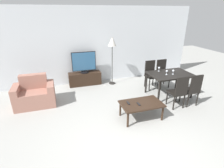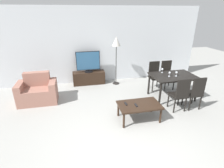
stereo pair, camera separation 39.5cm
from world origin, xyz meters
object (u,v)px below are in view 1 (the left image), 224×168
at_px(dining_chair_near, 179,91).
at_px(armchair, 35,95).
at_px(coffee_table, 141,105).
at_px(dining_chair_far, 162,72).
at_px(dining_chair_far_left, 151,73).
at_px(remote_primary, 139,104).
at_px(remote_secondary, 128,103).
at_px(tv_stand, 85,79).
at_px(wine_glass_left, 159,68).
at_px(dining_table, 170,76).
at_px(tv, 84,62).
at_px(floor_lamp, 112,44).
at_px(wine_glass_center, 173,71).
at_px(wine_glass_right, 167,71).
at_px(dining_chair_near_right, 192,89).

bearing_deg(dining_chair_near, armchair, 160.18).
bearing_deg(coffee_table, dining_chair_near, 7.54).
height_order(dining_chair_far, dining_chair_far_left, same).
bearing_deg(dining_chair_far, dining_chair_near, -106.62).
distance_m(remote_primary, remote_secondary, 0.25).
relative_size(tv_stand, wine_glass_left, 7.91).
bearing_deg(remote_primary, dining_table, 32.28).
xyz_separation_m(tv, floor_lamp, (0.98, -0.20, 0.62)).
height_order(coffee_table, wine_glass_center, wine_glass_center).
height_order(armchair, dining_table, armchair).
height_order(floor_lamp, wine_glass_center, floor_lamp).
bearing_deg(remote_primary, remote_secondary, 150.77).
bearing_deg(floor_lamp, wine_glass_center, -46.89).
xyz_separation_m(dining_chair_far_left, floor_lamp, (-1.19, 0.71, 0.94)).
bearing_deg(remote_secondary, tv, 104.83).
bearing_deg(dining_chair_far, wine_glass_left, -134.28).
xyz_separation_m(coffee_table, dining_chair_far, (1.64, 1.68, 0.14)).
relative_size(dining_chair_near, wine_glass_right, 6.50).
bearing_deg(dining_chair_far_left, dining_table, -73.38).
bearing_deg(coffee_table, dining_chair_far_left, 54.72).
height_order(remote_primary, wine_glass_center, wine_glass_center).
height_order(tv_stand, wine_glass_center, wine_glass_center).
height_order(dining_table, wine_glass_right, wine_glass_right).
bearing_deg(armchair, dining_table, -8.53).
bearing_deg(wine_glass_center, dining_chair_near, -111.16).
distance_m(armchair, wine_glass_center, 4.13).
relative_size(dining_chair_near_right, floor_lamp, 0.55).
bearing_deg(remote_secondary, dining_chair_near_right, 2.09).
bearing_deg(dining_chair_far, dining_table, -106.62).
xyz_separation_m(armchair, tv_stand, (1.61, 1.08, -0.09)).
relative_size(tv_stand, remote_primary, 7.70).
relative_size(dining_chair_near, remote_primary, 6.33).
height_order(dining_chair_far, dining_chair_near_right, same).
height_order(dining_chair_near, dining_chair_far_left, same).
height_order(dining_chair_near, remote_primary, dining_chair_near).
relative_size(dining_chair_near_right, dining_chair_far_left, 1.00).
height_order(dining_chair_near_right, wine_glass_center, dining_chair_near_right).
relative_size(dining_chair_near, wine_glass_center, 6.50).
distance_m(dining_chair_near_right, wine_glass_center, 0.78).
bearing_deg(dining_chair_near_right, tv, 137.16).
distance_m(dining_chair_near, wine_glass_right, 0.78).
relative_size(dining_chair_near_right, remote_secondary, 6.33).
bearing_deg(remote_secondary, wine_glass_right, 26.49).
relative_size(floor_lamp, remote_primary, 11.44).
bearing_deg(floor_lamp, wine_glass_left, -44.43).
xyz_separation_m(dining_chair_far, wine_glass_right, (-0.40, -0.82, 0.32)).
bearing_deg(tv_stand, dining_chair_far_left, -22.86).
bearing_deg(tv_stand, dining_chair_near_right, -42.87).
relative_size(tv, wine_glass_right, 5.79).
xyz_separation_m(dining_table, dining_chair_near, (-0.23, -0.76, -0.13)).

